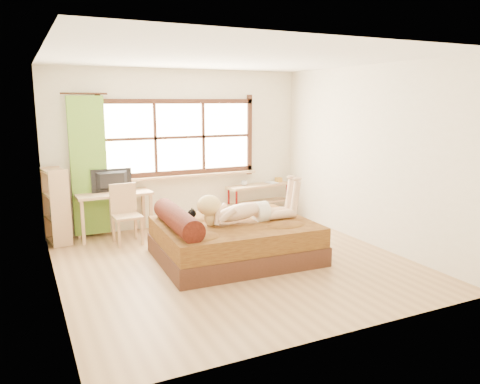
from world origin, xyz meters
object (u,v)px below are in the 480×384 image
woman (246,200)px  desk (114,199)px  bed (231,239)px  chair (125,210)px  bookshelf (56,206)px  kitten (183,217)px  pipe_shelf (259,193)px

woman → desk: bearing=130.4°
bed → chair: chair is taller
desk → bookshelf: 0.86m
kitten → pipe_shelf: 2.79m
woman → desk: woman is taller
desk → bookshelf: bearing=176.6°
woman → bookshelf: 2.97m
bed → pipe_shelf: 2.40m
bed → bookshelf: (-2.11, 1.80, 0.31)m
woman → pipe_shelf: size_ratio=1.12×
desk → chair: bearing=-77.9°
chair → bookshelf: size_ratio=0.78×
desk → pipe_shelf: (2.69, 0.12, -0.17)m
woman → pipe_shelf: woman is taller
kitten → pipe_shelf: kitten is taller
chair → kitten: bearing=-72.5°
bed → woman: (0.20, -0.05, 0.55)m
woman → bookshelf: size_ratio=1.25×
bookshelf → desk: bearing=-10.8°
kitten → chair: chair is taller
woman → desk: (-1.45, 1.84, -0.20)m
kitten → bookshelf: 2.23m
bed → kitten: size_ratio=6.86×
bed → chair: bearing=131.2°
kitten → woman: bearing=-7.7°
desk → pipe_shelf: 2.70m
chair → pipe_shelf: size_ratio=0.70×
pipe_shelf → woman: bearing=-131.3°
woman → chair: 2.03m
chair → bookshelf: 1.03m
bed → desk: bearing=127.1°
pipe_shelf → chair: bearing=-178.3°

